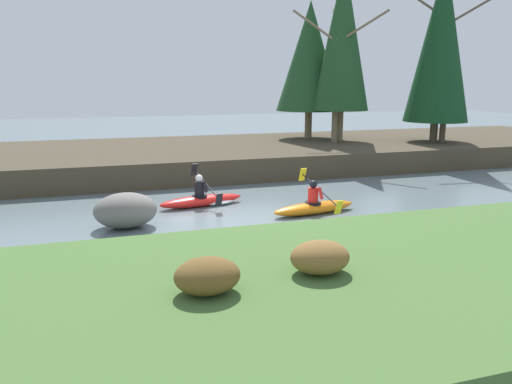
{
  "coord_description": "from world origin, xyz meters",
  "views": [
    {
      "loc": [
        -3.56,
        -12.53,
        3.8
      ],
      "look_at": [
        0.9,
        1.44,
        0.55
      ],
      "focal_mm": 35.0,
      "sensor_mm": 36.0,
      "label": 1
    }
  ],
  "objects": [
    {
      "name": "riverbank_near",
      "position": [
        0.0,
        -5.74,
        0.39
      ],
      "size": [
        44.0,
        6.14,
        0.78
      ],
      "color": "#476B33",
      "rests_on": "ground"
    },
    {
      "name": "conifer_tree_mid_left",
      "position": [
        11.98,
        7.87,
        5.63
      ],
      "size": [
        2.99,
        2.99,
        8.38
      ],
      "color": "brown",
      "rests_on": "riverbank_far"
    },
    {
      "name": "boulder_midstream",
      "position": [
        -2.97,
        0.71,
        0.47
      ],
      "size": [
        1.66,
        1.3,
        0.94
      ],
      "color": "slate",
      "rests_on": "ground"
    },
    {
      "name": "riverbank_far",
      "position": [
        0.0,
        9.66,
        0.48
      ],
      "size": [
        44.0,
        8.94,
        0.96
      ],
      "color": "#473D2D",
      "rests_on": "ground"
    },
    {
      "name": "bare_tree_mid_upstream",
      "position": [
        7.29,
        9.12,
        3.94
      ],
      "size": [
        3.5,
        3.45,
        6.34
      ],
      "color": "#7A664C",
      "rests_on": "riverbank_far"
    },
    {
      "name": "ground_plane",
      "position": [
        0.0,
        0.0,
        0.0
      ],
      "size": [
        90.0,
        90.0,
        0.0
      ],
      "primitive_type": "plane",
      "color": "slate"
    },
    {
      "name": "conifer_tree_far_left",
      "position": [
        6.79,
        11.09,
        5.02
      ],
      "size": [
        3.31,
        3.31,
        6.73
      ],
      "color": "#7A664C",
      "rests_on": "riverbank_far"
    },
    {
      "name": "bare_tree_mid_downstream",
      "position": [
        12.27,
        7.62,
        4.52
      ],
      "size": [
        4.14,
        4.09,
        7.56
      ],
      "color": "brown",
      "rests_on": "riverbank_far"
    },
    {
      "name": "shrub_clump_far_end",
      "position": [
        -0.27,
        -5.62,
        1.05
      ],
      "size": [
        0.98,
        0.82,
        0.53
      ],
      "color": "brown",
      "rests_on": "riverbank_near"
    },
    {
      "name": "shrub_clump_third",
      "position": [
        -2.17,
        -5.84,
        1.05
      ],
      "size": [
        0.98,
        0.81,
        0.53
      ],
      "color": "brown",
      "rests_on": "riverbank_near"
    },
    {
      "name": "kayaker_lead",
      "position": [
        2.42,
        0.49,
        0.22
      ],
      "size": [
        2.8,
        2.07,
        1.2
      ],
      "rotation": [
        0.0,
        0.0,
        0.16
      ],
      "color": "orange",
      "rests_on": "ground"
    },
    {
      "name": "conifer_tree_left",
      "position": [
        7.7,
        9.42,
        5.86
      ],
      "size": [
        2.67,
        2.67,
        8.34
      ],
      "color": "#7A664C",
      "rests_on": "riverbank_far"
    },
    {
      "name": "kayaker_middle",
      "position": [
        -0.48,
        2.42,
        0.2
      ],
      "size": [
        2.79,
        2.06,
        1.2
      ],
      "rotation": [
        0.0,
        0.0,
        0.2
      ],
      "color": "red",
      "rests_on": "ground"
    }
  ]
}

